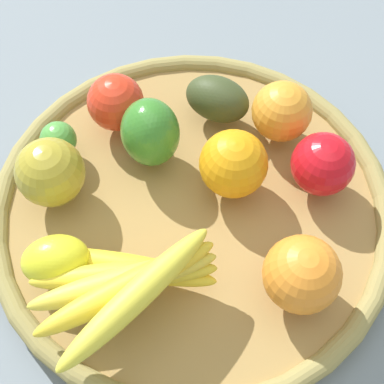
% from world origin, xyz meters
% --- Properties ---
extents(ground_plane, '(2.40, 2.40, 0.00)m').
position_xyz_m(ground_plane, '(0.00, 0.00, 0.00)').
color(ground_plane, slate).
rests_on(ground_plane, ground).
extents(basket, '(0.46, 0.46, 0.04)m').
position_xyz_m(basket, '(0.00, 0.00, 0.02)').
color(basket, '#A17E47').
rests_on(basket, ground_plane).
extents(bell_pepper, '(0.09, 0.10, 0.08)m').
position_xyz_m(bell_pepper, '(-0.02, -0.08, 0.08)').
color(bell_pepper, '#367C2A').
rests_on(bell_pepper, basket).
extents(orange_0, '(0.09, 0.09, 0.08)m').
position_xyz_m(orange_0, '(-0.05, 0.02, 0.08)').
color(orange_0, orange).
rests_on(orange_0, basket).
extents(lemon_0, '(0.09, 0.08, 0.05)m').
position_xyz_m(lemon_0, '(0.16, -0.05, 0.06)').
color(lemon_0, yellow).
rests_on(lemon_0, basket).
extents(orange_2, '(0.08, 0.08, 0.07)m').
position_xyz_m(orange_2, '(-0.14, 0.01, 0.07)').
color(orange_2, orange).
rests_on(orange_2, basket).
extents(banana_bunch, '(0.19, 0.17, 0.08)m').
position_xyz_m(banana_bunch, '(0.12, 0.03, 0.08)').
color(banana_bunch, yellow).
rests_on(banana_bunch, basket).
extents(apple_0, '(0.09, 0.09, 0.08)m').
position_xyz_m(apple_0, '(0.09, -0.12, 0.08)').
color(apple_0, '#A5942C').
rests_on(apple_0, basket).
extents(apple_1, '(0.09, 0.09, 0.07)m').
position_xyz_m(apple_1, '(-0.12, 0.09, 0.07)').
color(apple_1, red).
rests_on(apple_1, basket).
extents(avocado, '(0.08, 0.09, 0.05)m').
position_xyz_m(avocado, '(-0.11, -0.06, 0.06)').
color(avocado, '#374222').
rests_on(avocado, basket).
extents(orange_1, '(0.09, 0.09, 0.08)m').
position_xyz_m(orange_1, '(0.01, 0.15, 0.08)').
color(orange_1, orange).
rests_on(orange_1, basket).
extents(lime_0, '(0.04, 0.04, 0.04)m').
position_xyz_m(lime_0, '(0.05, -0.16, 0.06)').
color(lime_0, '#4D9A3E').
rests_on(lime_0, basket).
extents(apple_2, '(0.08, 0.08, 0.07)m').
position_xyz_m(apple_2, '(-0.02, -0.14, 0.07)').
color(apple_2, red).
rests_on(apple_2, basket).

